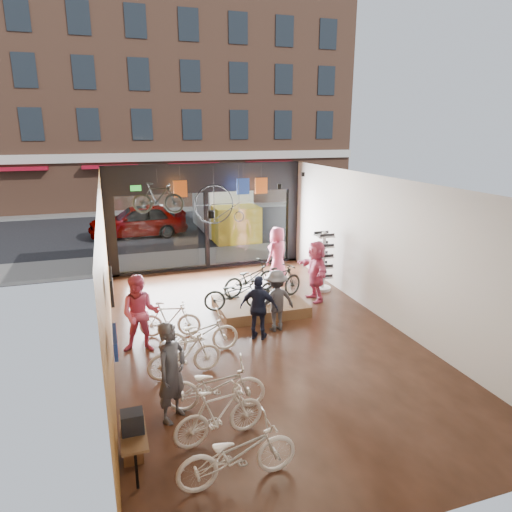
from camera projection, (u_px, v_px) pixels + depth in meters
name	position (u px, v px, depth m)	size (l,w,h in m)	color
ground_plane	(259.00, 335.00, 11.44)	(7.00, 12.00, 0.04)	black
ceiling	(259.00, 181.00, 10.40)	(7.00, 12.00, 0.04)	black
wall_left	(105.00, 276.00, 9.87)	(0.04, 12.00, 3.80)	#95571F
wall_right	(386.00, 250.00, 11.97)	(0.04, 12.00, 3.80)	beige
wall_back	(419.00, 397.00, 5.41)	(7.00, 0.04, 3.80)	beige
storefront	(206.00, 217.00, 16.41)	(7.00, 0.26, 3.80)	black
exit_sign	(136.00, 188.00, 15.27)	(0.35, 0.06, 0.18)	#198C26
street_road	(173.00, 222.00, 25.16)	(30.00, 18.00, 0.02)	black
sidewalk_near	(201.00, 258.00, 18.01)	(30.00, 2.40, 0.12)	slate
sidewalk_far	(164.00, 209.00, 28.80)	(30.00, 2.00, 0.12)	slate
opposite_building	(153.00, 96.00, 29.22)	(26.00, 5.00, 14.00)	brown
street_car	(138.00, 220.00, 21.60)	(1.82, 4.53, 1.54)	gray
box_truck	(226.00, 210.00, 21.77)	(2.05, 6.15, 2.42)	silver
floor_bike_0	(237.00, 453.00, 6.56)	(0.63, 1.81, 0.95)	beige
floor_bike_1	(219.00, 414.00, 7.45)	(0.45, 1.59, 0.95)	beige
floor_bike_2	(216.00, 386.00, 8.28)	(0.63, 1.81, 0.95)	beige
floor_bike_3	(185.00, 355.00, 9.41)	(0.44, 1.57, 0.95)	beige
floor_bike_4	(199.00, 334.00, 10.33)	(0.63, 1.82, 0.96)	beige
floor_bike_5	(170.00, 319.00, 11.21)	(0.43, 1.51, 0.91)	beige
display_platform	(260.00, 306.00, 12.86)	(2.40, 1.80, 0.30)	#553323
display_bike_left	(235.00, 294.00, 12.12)	(0.59, 1.69, 0.89)	black
display_bike_mid	(280.00, 283.00, 12.78)	(0.47, 1.67, 1.00)	black
display_bike_right	(250.00, 278.00, 13.24)	(0.63, 1.81, 0.95)	black
customer_0	(172.00, 372.00, 7.89)	(0.67, 0.44, 1.83)	#3F3F44
customer_1	(140.00, 314.00, 10.35)	(0.89, 0.69, 1.83)	#CC4C72
customer_2	(259.00, 308.00, 11.00)	(0.94, 0.39, 1.61)	#161C33
customer_3	(276.00, 301.00, 11.50)	(1.02, 0.59, 1.58)	#3F3F44
customer_4	(277.00, 254.00, 15.33)	(0.90, 0.58, 1.83)	#CC4C72
customer_5	(316.00, 271.00, 13.50)	(1.69, 0.54, 1.82)	#CC4C72
sunglasses_rack	(323.00, 261.00, 14.32)	(0.56, 0.46, 1.90)	white
wall_merch	(120.00, 382.00, 6.87)	(0.40, 2.40, 2.60)	navy
penny_farthing	(222.00, 205.00, 15.20)	(1.64, 0.06, 1.31)	black
hung_bike	(158.00, 198.00, 13.93)	(0.45, 1.58, 0.95)	black
jersey_left	(180.00, 189.00, 15.07)	(0.45, 0.03, 0.55)	#CC5919
jersey_mid	(243.00, 186.00, 15.71)	(0.45, 0.03, 0.55)	#1E3F99
jersey_right	(261.00, 186.00, 15.91)	(0.45, 0.03, 0.55)	#CC5919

